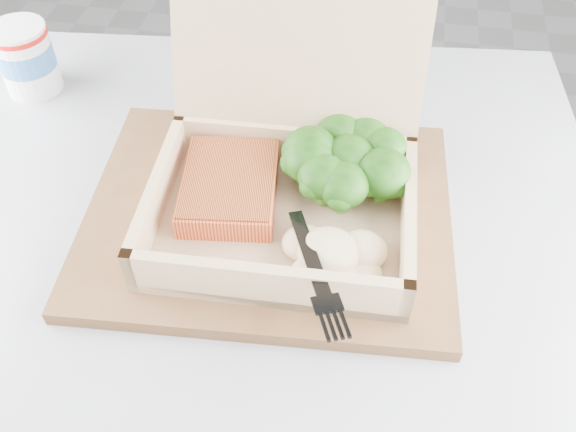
% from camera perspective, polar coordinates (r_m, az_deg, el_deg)
% --- Properties ---
extents(cafe_table, '(0.79, 0.79, 0.70)m').
position_cam_1_polar(cafe_table, '(0.73, -4.36, -12.69)').
color(cafe_table, black).
rests_on(cafe_table, floor).
extents(serving_tray, '(0.36, 0.30, 0.01)m').
position_cam_1_polar(serving_tray, '(0.61, -1.73, 0.12)').
color(serving_tray, brown).
rests_on(serving_tray, cafe_table).
extents(takeout_container, '(0.24, 0.26, 0.21)m').
position_cam_1_polar(takeout_container, '(0.58, -0.07, 5.58)').
color(takeout_container, tan).
rests_on(takeout_container, serving_tray).
extents(salmon_fillet, '(0.10, 0.12, 0.02)m').
position_cam_1_polar(salmon_fillet, '(0.60, -5.21, 2.60)').
color(salmon_fillet, orange).
rests_on(salmon_fillet, takeout_container).
extents(broccoli_pile, '(0.12, 0.12, 0.04)m').
position_cam_1_polar(broccoli_pile, '(0.60, 5.38, 4.57)').
color(broccoli_pile, '#2B6B17').
rests_on(broccoli_pile, takeout_container).
extents(mashed_potatoes, '(0.09, 0.08, 0.03)m').
position_cam_1_polar(mashed_potatoes, '(0.54, 3.65, -3.25)').
color(mashed_potatoes, beige).
rests_on(mashed_potatoes, takeout_container).
extents(plastic_fork, '(0.07, 0.15, 0.02)m').
position_cam_1_polar(plastic_fork, '(0.54, 1.37, -1.49)').
color(plastic_fork, black).
rests_on(plastic_fork, mashed_potatoes).
extents(paper_cup, '(0.06, 0.06, 0.08)m').
position_cam_1_polar(paper_cup, '(0.80, -22.29, 12.98)').
color(paper_cup, silver).
rests_on(paper_cup, cafe_table).
extents(receipt, '(0.09, 0.15, 0.00)m').
position_cam_1_polar(receipt, '(0.75, 1.93, 10.47)').
color(receipt, white).
rests_on(receipt, cafe_table).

